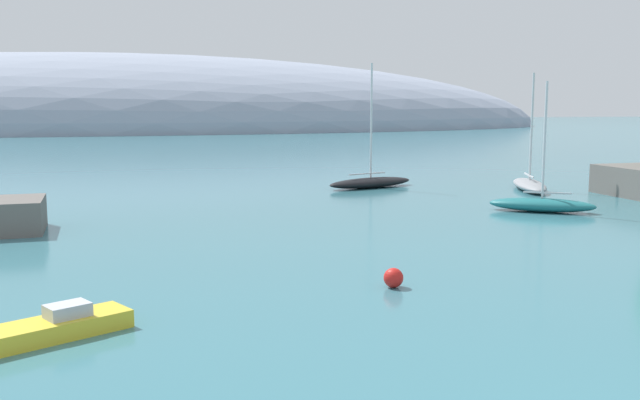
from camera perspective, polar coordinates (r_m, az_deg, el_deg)
distant_ridge at (r=199.48m, az=-16.55°, el=5.50°), size 252.18×88.08×40.06m
sailboat_teal_near_shore at (r=47.53m, az=17.43°, el=-0.30°), size 6.51×5.36×8.27m
sailboat_grey_mid_mooring at (r=59.19m, az=16.50°, el=1.25°), size 4.91×8.34×9.27m
sailboat_black_outer_mooring at (r=58.44m, az=4.10°, el=1.49°), size 8.36×4.45×10.10m
motorboat_yellow_foreground at (r=22.63m, az=-21.36°, el=-9.68°), size 5.39×3.62×0.95m
mooring_buoy_red at (r=27.01m, az=5.93°, el=-6.25°), size 0.75×0.75×0.75m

